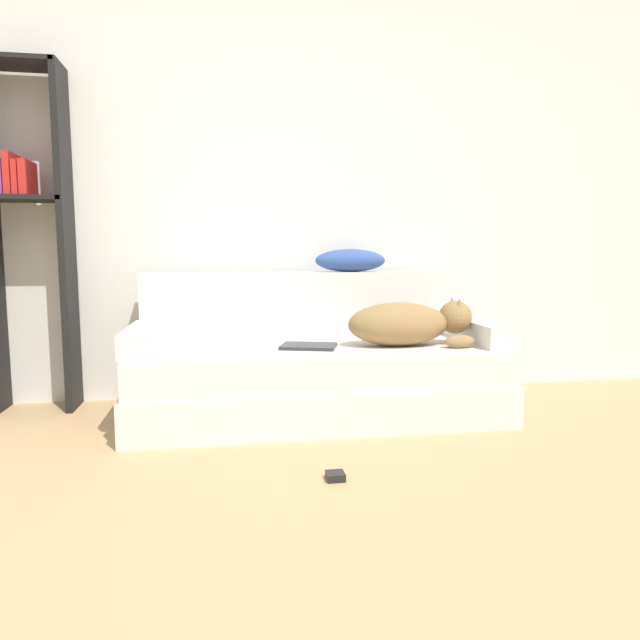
{
  "coord_description": "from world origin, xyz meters",
  "views": [
    {
      "loc": [
        -0.3,
        -1.28,
        0.89
      ],
      "look_at": [
        0.19,
        1.65,
        0.54
      ],
      "focal_mm": 32.0,
      "sensor_mm": 36.0,
      "label": 1
    }
  ],
  "objects": [
    {
      "name": "couch_backrest",
      "position": [
        0.19,
        2.11,
        0.59
      ],
      "size": [
        1.94,
        0.15,
        0.39
      ],
      "color": "silver",
      "rests_on": "couch"
    },
    {
      "name": "laptop",
      "position": [
        0.13,
        1.67,
        0.4
      ],
      "size": [
        0.33,
        0.28,
        0.02
      ],
      "rotation": [
        0.0,
        0.0,
        -0.3
      ],
      "color": "#2D2D30",
      "rests_on": "couch"
    },
    {
      "name": "throw_pillow",
      "position": [
        0.45,
        2.09,
        0.85
      ],
      "size": [
        0.43,
        0.17,
        0.14
      ],
      "color": "#335199",
      "rests_on": "couch_backrest"
    },
    {
      "name": "couch_arm_left",
      "position": [
        -0.72,
        1.74,
        0.45
      ],
      "size": [
        0.15,
        0.68,
        0.12
      ],
      "color": "silver",
      "rests_on": "couch"
    },
    {
      "name": "dog",
      "position": [
        0.68,
        1.66,
        0.51
      ],
      "size": [
        0.69,
        0.32,
        0.26
      ],
      "color": "olive",
      "rests_on": "couch"
    },
    {
      "name": "couch",
      "position": [
        0.19,
        1.75,
        0.19
      ],
      "size": [
        1.98,
        0.87,
        0.39
      ],
      "color": "silver",
      "rests_on": "ground_plane"
    },
    {
      "name": "bookshelf",
      "position": [
        -1.38,
        2.14,
        1.07
      ],
      "size": [
        0.43,
        0.26,
        1.92
      ],
      "color": "black",
      "rests_on": "ground_plane"
    },
    {
      "name": "power_adapter",
      "position": [
        0.12,
        0.84,
        0.02
      ],
      "size": [
        0.07,
        0.07,
        0.03
      ],
      "color": "black",
      "rests_on": "ground_plane"
    },
    {
      "name": "ground_plane",
      "position": [
        0.0,
        0.0,
        0.0
      ],
      "size": [
        20.0,
        20.0,
        0.0
      ],
      "primitive_type": "plane",
      "color": "tan"
    },
    {
      "name": "couch_arm_right",
      "position": [
        1.11,
        1.74,
        0.45
      ],
      "size": [
        0.15,
        0.68,
        0.12
      ],
      "color": "silver",
      "rests_on": "couch"
    },
    {
      "name": "wall_back",
      "position": [
        0.0,
        2.32,
        1.35
      ],
      "size": [
        7.02,
        0.06,
        2.7
      ],
      "color": "silver",
      "rests_on": "ground_plane"
    }
  ]
}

